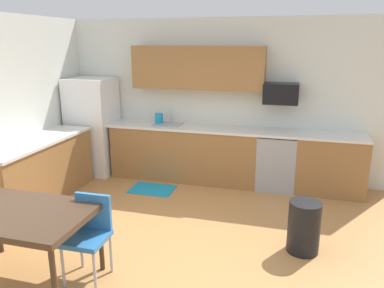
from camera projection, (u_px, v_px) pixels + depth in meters
ground_plane at (169, 250)px, 4.31m from camera, size 12.00×12.00×0.00m
wall_back at (218, 100)px, 6.41m from camera, size 5.80×0.10×2.70m
cabinet_run_back at (184, 153)px, 6.45m from camera, size 2.51×0.60×0.90m
cabinet_run_back_right at (330, 165)px, 5.84m from camera, size 1.04×0.60×0.90m
cabinet_run_left at (39, 172)px, 5.52m from camera, size 0.60×2.00×0.90m
countertop_back at (213, 129)px, 6.20m from camera, size 4.80×0.64×0.04m
countertop_left at (35, 142)px, 5.40m from camera, size 0.64×2.00×0.04m
upper_cabinets_back at (198, 68)px, 6.14m from camera, size 2.20×0.34×0.70m
refrigerator at (93, 126)px, 6.71m from camera, size 0.76×0.70×1.70m
oven_range at (276, 161)px, 6.05m from camera, size 0.60×0.60×0.91m
microwave at (281, 93)px, 5.86m from camera, size 0.54×0.36×0.32m
sink_basin at (168, 128)px, 6.42m from camera, size 0.48×0.40×0.14m
sink_faucet at (171, 117)px, 6.54m from camera, size 0.02×0.02×0.24m
dining_table at (18, 217)px, 3.56m from camera, size 1.40×0.90×0.77m
chair_near_table at (89, 230)px, 3.72m from camera, size 0.41×0.41×0.85m
trash_bin at (304, 227)px, 4.21m from camera, size 0.36×0.36×0.60m
floor_mat at (152, 189)px, 6.06m from camera, size 0.70×0.50×0.01m
kettle at (159, 119)px, 6.47m from camera, size 0.14×0.14×0.20m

